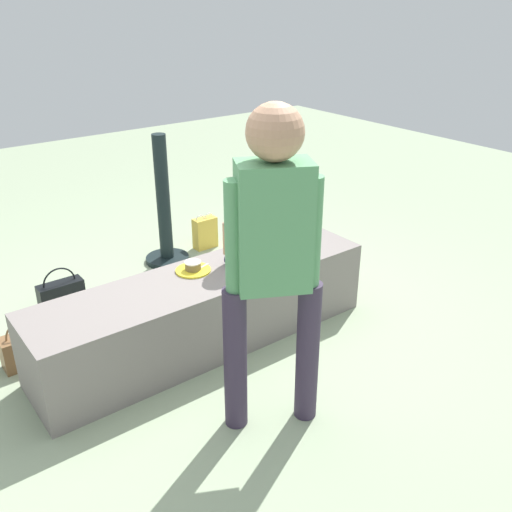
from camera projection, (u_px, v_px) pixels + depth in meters
name	position (u px, v px, depth m)	size (l,w,h in m)	color
ground_plane	(207.00, 342.00, 3.65)	(12.00, 12.00, 0.00)	#92A382
concrete_ledge	(206.00, 310.00, 3.55)	(2.21, 0.54, 0.48)	gray
child_seated	(245.00, 231.00, 3.53)	(0.28, 0.34, 0.48)	#1C1744
adult_standing	(273.00, 248.00, 2.58)	(0.45, 0.34, 1.65)	#34293F
cake_plate	(193.00, 268.00, 3.49)	(0.22, 0.22, 0.07)	yellow
gift_bag	(205.00, 233.00, 4.95)	(0.21, 0.10, 0.32)	gold
railing_post	(164.00, 217.00, 4.58)	(0.36, 0.36, 1.07)	black
water_bottle_near_gift	(85.00, 311.00, 3.80)	(0.06, 0.06, 0.23)	silver
cake_box_white	(226.00, 278.00, 4.34)	(0.32, 0.29, 0.13)	white
handbag_black_leather	(61.00, 294.00, 4.02)	(0.32, 0.12, 0.31)	black
handbag_brown_canvas	(28.00, 348.00, 3.40)	(0.30, 0.14, 0.32)	brown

